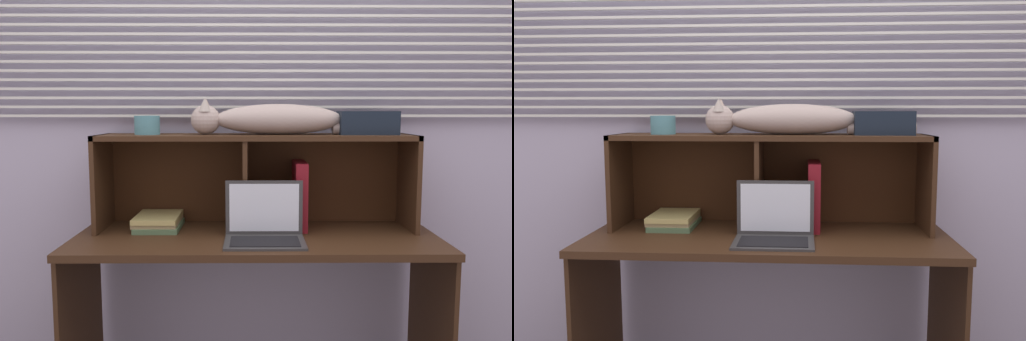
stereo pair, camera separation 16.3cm
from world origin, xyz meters
The scene contains 9 objects.
back_panel_with_blinds centered at (0.00, 0.55, 1.26)m, with size 4.40×0.08×2.50m.
desk centered at (0.00, 0.21, 0.62)m, with size 1.53×0.60×0.77m.
hutch_shelf_unit centered at (-0.01, 0.38, 1.06)m, with size 1.38×0.30×0.42m.
cat centered at (0.07, 0.35, 1.25)m, with size 0.92×0.17×0.16m.
laptop centered at (0.03, 0.12, 0.82)m, with size 0.32×0.23×0.24m.
binder_upright centered at (0.20, 0.35, 0.92)m, with size 0.05×0.23×0.30m, color maroon.
book_stack centered at (-0.44, 0.35, 0.80)m, with size 0.20×0.27×0.06m.
small_basket centered at (-0.48, 0.35, 1.23)m, with size 0.11×0.11×0.08m, color teal.
storage_box centered at (0.49, 0.35, 1.24)m, with size 0.25×0.14×0.10m, color black.
Camera 2 is at (0.14, -1.86, 1.29)m, focal length 35.20 mm.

